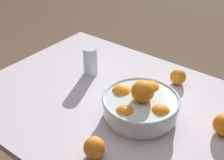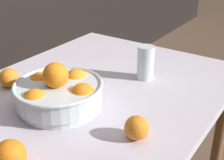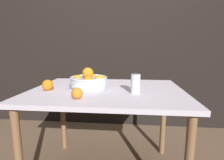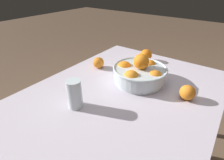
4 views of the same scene
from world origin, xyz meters
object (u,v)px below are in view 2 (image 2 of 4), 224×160
object	(u,v)px
fruit_bowl	(59,92)
orange_loose_front	(137,128)
orange_loose_near_bowl	(10,155)
orange_loose_aside	(9,78)
juice_glass	(145,64)

from	to	relation	value
fruit_bowl	orange_loose_front	xyz separation A→B (m)	(-0.01, -0.29, -0.02)
orange_loose_near_bowl	orange_loose_front	bearing A→B (deg)	-34.53
fruit_bowl	orange_loose_aside	world-z (taller)	fruit_bowl
orange_loose_near_bowl	orange_loose_front	size ratio (longest dim) A/B	1.15
fruit_bowl	juice_glass	bearing A→B (deg)	-19.40
orange_loose_aside	fruit_bowl	bearing A→B (deg)	-91.55
orange_loose_near_bowl	orange_loose_front	world-z (taller)	orange_loose_near_bowl
juice_glass	orange_loose_aside	bearing A→B (deg)	132.25
fruit_bowl	orange_loose_front	bearing A→B (deg)	-91.10
juice_glass	orange_loose_aside	world-z (taller)	juice_glass
orange_loose_aside	orange_loose_front	bearing A→B (deg)	-91.31
orange_loose_near_bowl	orange_loose_aside	xyz separation A→B (m)	(0.29, 0.35, -0.00)
fruit_bowl	orange_loose_near_bowl	world-z (taller)	fruit_bowl
juice_glass	orange_loose_front	distance (m)	0.39
orange_loose_front	orange_loose_aside	xyz separation A→B (m)	(0.01, 0.54, 0.00)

